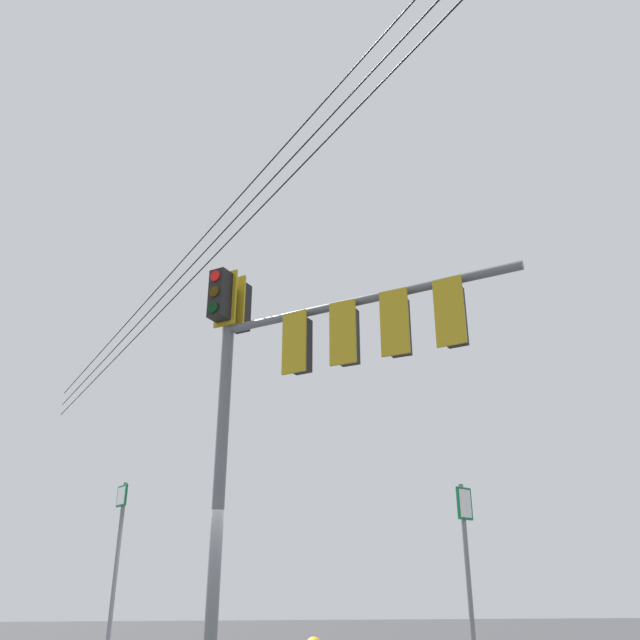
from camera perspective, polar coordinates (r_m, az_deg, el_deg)
The scene contains 4 objects.
signal_mast_assembly at distance 10.60m, azimuth -1.96°, elevation -3.15°, with size 3.71×4.40×6.63m.
route_sign_primary at distance 11.91m, azimuth -17.24°, elevation -19.14°, with size 0.32×0.20×3.04m.
route_sign_secondary at distance 9.88m, azimuth 12.70°, elevation -19.89°, with size 0.18×0.28×2.74m.
overhead_wire_span at distance 13.54m, azimuth -9.52°, elevation 6.43°, with size 23.42×9.54×1.49m.
Camera 1 is at (11.02, -0.47, 1.24)m, focal length 36.88 mm.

